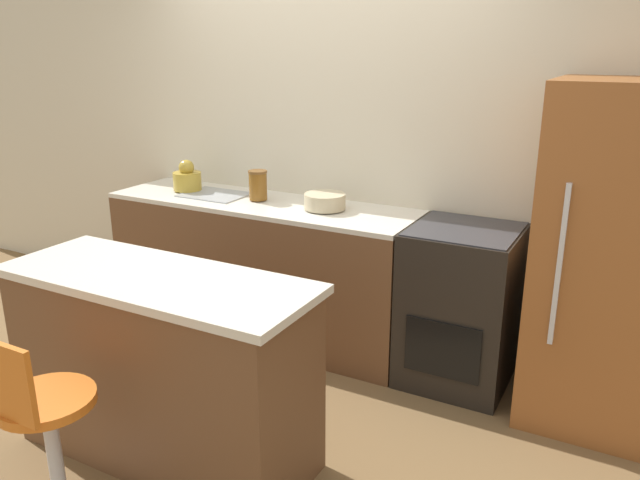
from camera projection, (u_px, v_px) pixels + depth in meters
ground_plane at (278, 360)px, 3.99m from camera, size 14.00×14.00×0.00m
wall_back at (327, 143)px, 4.16m from camera, size 8.00×0.06×2.60m
back_counter at (262, 268)px, 4.27m from camera, size 2.14×0.61×0.94m
kitchen_island at (163, 367)px, 2.95m from camera, size 1.52×0.58×0.94m
oven_range at (460, 306)px, 3.64m from camera, size 0.61×0.63×0.94m
refrigerator at (607, 260)px, 3.16m from camera, size 0.67×0.70×1.78m
stool_chair at (45, 435)px, 2.49m from camera, size 0.38×0.38×0.91m
kettle at (187, 178)px, 4.40m from camera, size 0.20×0.20×0.22m
mixing_bowl at (325, 201)px, 3.91m from camera, size 0.26×0.26×0.09m
canister_jar at (258, 185)px, 4.12m from camera, size 0.13×0.13×0.19m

